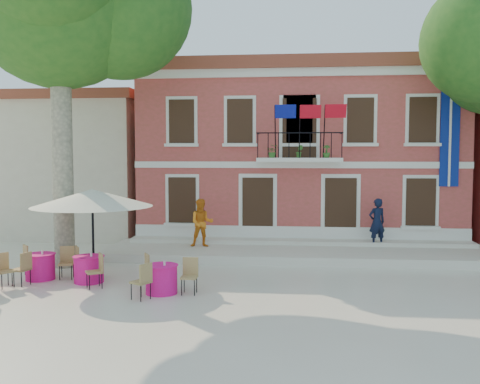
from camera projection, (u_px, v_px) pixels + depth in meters
name	position (u px, v px, depth m)	size (l,w,h in m)	color
ground	(230.00, 285.00, 15.12)	(90.00, 90.00, 0.00)	beige
main_building	(298.00, 153.00, 24.58)	(13.50, 9.59, 7.50)	#CB494C
neighbor_west	(67.00, 164.00, 26.75)	(9.40, 9.40, 6.40)	beige
terrace	(299.00, 253.00, 19.28)	(14.00, 3.40, 0.30)	silver
patio_umbrella	(92.00, 198.00, 15.95)	(3.58, 3.58, 2.66)	black
pedestrian_navy	(377.00, 222.00, 19.80)	(0.65, 0.43, 1.78)	black
pedestrian_orange	(202.00, 223.00, 19.66)	(0.86, 0.67, 1.77)	orange
cafe_table_0	(89.00, 268.00, 15.44)	(1.39, 1.84, 0.95)	#EB168E
cafe_table_1	(161.00, 277.00, 14.21)	(1.62, 1.87, 0.95)	#EB168E
cafe_table_3	(40.00, 265.00, 15.79)	(1.80, 1.82, 0.95)	#EB168E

